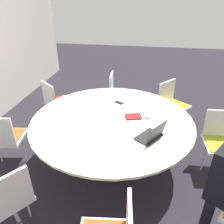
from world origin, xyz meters
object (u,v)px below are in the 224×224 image
object	(u,v)px
chair_4	(56,100)
chair_5	(4,136)
chair_3	(118,91)
cell_phone	(119,103)
chair_1	(221,138)
coffee_cup	(149,115)
spiral_notebook	(133,117)
chair_6	(6,197)
laptop	(152,135)
handbag	(154,111)
chair_2	(172,102)

from	to	relation	value
chair_4	chair_5	distance (m)	1.19
chair_3	chair_4	distance (m)	1.17
chair_4	cell_phone	distance (m)	1.27
chair_1	coffee_cup	size ratio (longest dim) A/B	9.55
coffee_cup	chair_4	bearing A→B (deg)	65.31
spiral_notebook	cell_phone	bearing A→B (deg)	32.25
chair_6	laptop	bearing A→B (deg)	-21.20
chair_5	handbag	world-z (taller)	chair_5
chair_1	spiral_notebook	size ratio (longest dim) A/B	3.53
spiral_notebook	cell_phone	xyz separation A→B (m)	(0.39, 0.25, -0.01)
chair_4	coffee_cup	size ratio (longest dim) A/B	9.55
chair_2	chair_5	xyz separation A→B (m)	(-1.45, 2.28, 0.00)
spiral_notebook	handbag	world-z (taller)	spiral_notebook
laptop	handbag	xyz separation A→B (m)	(1.80, -0.07, -0.66)
spiral_notebook	coffee_cup	bearing A→B (deg)	-81.95
chair_4	spiral_notebook	size ratio (longest dim) A/B	3.53
laptop	coffee_cup	size ratio (longest dim) A/B	4.25
chair_4	chair_5	bearing A→B (deg)	-63.02
chair_2	spiral_notebook	xyz separation A→B (m)	(-1.07, 0.59, 0.25)
chair_5	chair_6	xyz separation A→B (m)	(-0.91, -0.62, 0.00)
chair_3	handbag	distance (m)	0.81
chair_1	laptop	size ratio (longest dim) A/B	2.25
chair_3	laptop	world-z (taller)	laptop
chair_3	chair_1	bearing A→B (deg)	47.93
chair_3	handbag	bearing A→B (deg)	87.33
chair_1	chair_3	world-z (taller)	same
spiral_notebook	chair_1	bearing A→B (deg)	-87.06
chair_3	chair_6	size ratio (longest dim) A/B	1.00
chair_4	chair_1	bearing A→B (deg)	24.00
chair_5	spiral_notebook	size ratio (longest dim) A/B	3.53
chair_6	coffee_cup	world-z (taller)	chair_6
chair_4	spiral_notebook	bearing A→B (deg)	10.85
laptop	chair_5	bearing A→B (deg)	-56.97
chair_5	laptop	world-z (taller)	laptop
coffee_cup	chair_5	bearing A→B (deg)	102.29
laptop	spiral_notebook	distance (m)	0.52
handbag	chair_4	bearing A→B (deg)	108.17
coffee_cup	chair_2	bearing A→B (deg)	-20.54
laptop	handbag	size ratio (longest dim) A/B	1.06
chair_2	coffee_cup	world-z (taller)	chair_2
spiral_notebook	chair_5	bearing A→B (deg)	102.79
chair_5	cell_phone	size ratio (longest dim) A/B	5.48
chair_5	chair_6	size ratio (longest dim) A/B	1.00
chair_5	cell_phone	world-z (taller)	chair_5
chair_1	laptop	bearing A→B (deg)	25.87
coffee_cup	handbag	world-z (taller)	coffee_cup
laptop	coffee_cup	bearing A→B (deg)	-139.67
chair_2	coffee_cup	bearing A→B (deg)	18.87
chair_4	chair_5	size ratio (longest dim) A/B	1.00
spiral_notebook	handbag	size ratio (longest dim) A/B	0.67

